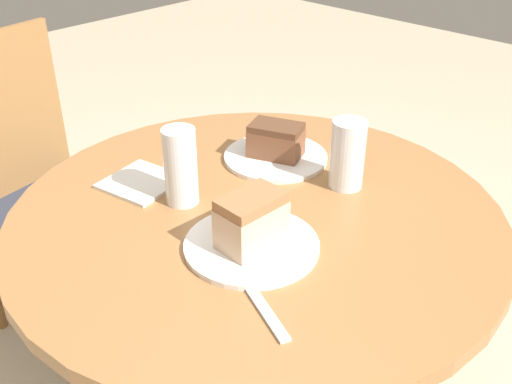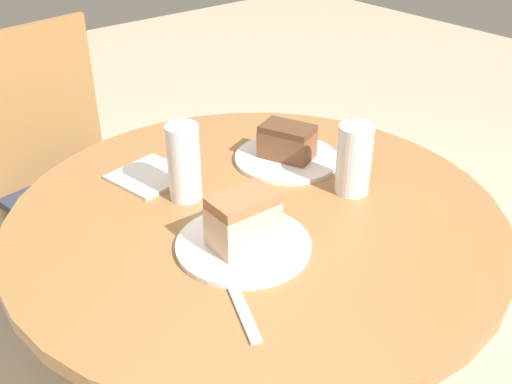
% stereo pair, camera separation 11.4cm
% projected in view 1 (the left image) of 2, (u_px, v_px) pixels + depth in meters
% --- Properties ---
extents(table, '(0.96, 0.96, 0.77)m').
position_uv_depth(table, '(256.00, 293.00, 1.27)').
color(table, '#9E6B3D').
rests_on(table, ground_plane).
extents(chair, '(0.48, 0.51, 0.93)m').
position_uv_depth(chair, '(47.00, 189.00, 1.81)').
color(chair, olive).
rests_on(chair, ground_plane).
extents(plate_near, '(0.24, 0.24, 0.01)m').
position_uv_depth(plate_near, '(252.00, 245.00, 1.05)').
color(plate_near, white).
rests_on(plate_near, table).
extents(plate_far, '(0.23, 0.23, 0.01)m').
position_uv_depth(plate_far, '(276.00, 157.00, 1.34)').
color(plate_far, white).
rests_on(plate_far, table).
extents(cake_slice_near, '(0.12, 0.08, 0.10)m').
position_uv_depth(cake_slice_near, '(252.00, 220.00, 1.03)').
color(cake_slice_near, beige).
rests_on(cake_slice_near, plate_near).
extents(cake_slice_far, '(0.11, 0.13, 0.07)m').
position_uv_depth(cake_slice_far, '(276.00, 140.00, 1.32)').
color(cake_slice_far, brown).
rests_on(cake_slice_far, plate_far).
extents(glass_lemonade, '(0.07, 0.07, 0.14)m').
position_uv_depth(glass_lemonade, '(347.00, 158.00, 1.21)').
color(glass_lemonade, beige).
rests_on(glass_lemonade, table).
extents(glass_water, '(0.07, 0.07, 0.16)m').
position_uv_depth(glass_water, '(181.00, 171.00, 1.16)').
color(glass_water, silver).
rests_on(glass_water, table).
extents(napkin_stack, '(0.16, 0.16, 0.01)m').
position_uv_depth(napkin_stack, '(141.00, 182.00, 1.25)').
color(napkin_stack, silver).
rests_on(napkin_stack, table).
extents(fork, '(0.09, 0.18, 0.00)m').
position_uv_depth(fork, '(259.00, 302.00, 0.93)').
color(fork, silver).
rests_on(fork, table).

